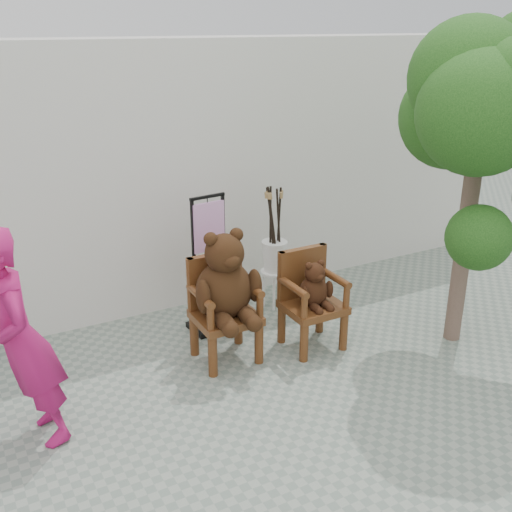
# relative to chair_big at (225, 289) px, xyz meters

# --- Properties ---
(ground_plane) EXTENTS (60.00, 60.00, 0.00)m
(ground_plane) POSITION_rel_chair_big_xyz_m (0.29, -1.27, -0.76)
(ground_plane) COLOR gray
(ground_plane) RESTS_ON ground
(back_wall) EXTENTS (9.00, 1.00, 3.00)m
(back_wall) POSITION_rel_chair_big_xyz_m (0.29, 1.83, 0.74)
(back_wall) COLOR silver
(back_wall) RESTS_ON ground
(chair_big) EXTENTS (0.67, 0.71, 1.36)m
(chair_big) POSITION_rel_chair_big_xyz_m (0.00, 0.00, 0.00)
(chair_big) COLOR #49260F
(chair_big) RESTS_ON ground
(chair_small) EXTENTS (0.58, 0.53, 1.01)m
(chair_small) POSITION_rel_chair_big_xyz_m (0.90, -0.15, -0.17)
(chair_small) COLOR #49260F
(chair_small) RESTS_ON ground
(person) EXTENTS (0.49, 0.70, 1.81)m
(person) POSITION_rel_chair_big_xyz_m (-1.90, -0.41, 0.14)
(person) COLOR #AD155B
(person) RESTS_ON ground
(display_stand) EXTENTS (0.48, 0.39, 1.51)m
(display_stand) POSITION_rel_chair_big_xyz_m (0.13, 0.65, -0.17)
(display_stand) COLOR black
(display_stand) RESTS_ON ground
(stool_bucket) EXTENTS (0.32, 0.32, 1.45)m
(stool_bucket) POSITION_rel_chair_big_xyz_m (1.01, 0.80, -0.12)
(stool_bucket) COLOR white
(stool_bucket) RESTS_ON ground
(tree) EXTENTS (1.89, 1.89, 3.29)m
(tree) POSITION_rel_chair_big_xyz_m (2.33, -0.94, 1.71)
(tree) COLOR brown
(tree) RESTS_ON ground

